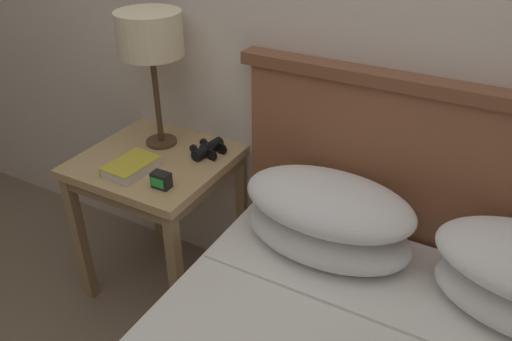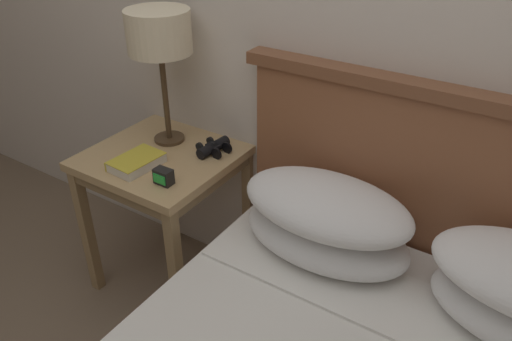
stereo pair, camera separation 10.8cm
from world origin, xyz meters
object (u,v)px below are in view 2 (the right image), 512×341
(binoculars_pair, at_px, (214,147))
(alarm_clock, at_px, (163,177))
(book_on_nightstand, at_px, (136,162))
(table_lamp, at_px, (159,35))
(nightstand, at_px, (165,171))

(binoculars_pair, bearing_deg, alarm_clock, -91.93)
(binoculars_pair, bearing_deg, book_on_nightstand, -125.81)
(binoculars_pair, bearing_deg, table_lamp, -175.78)
(table_lamp, distance_m, binoculars_pair, 0.49)
(table_lamp, height_order, binoculars_pair, table_lamp)
(nightstand, bearing_deg, book_on_nightstand, -94.29)
(nightstand, bearing_deg, table_lamp, 116.91)
(nightstand, relative_size, binoculars_pair, 4.15)
(nightstand, xyz_separation_m, binoculars_pair, (0.18, 0.12, 0.11))
(alarm_clock, bearing_deg, book_on_nightstand, 168.30)
(book_on_nightstand, bearing_deg, alarm_clock, -11.70)
(nightstand, bearing_deg, alarm_clock, -46.71)
(table_lamp, height_order, book_on_nightstand, table_lamp)
(nightstand, distance_m, book_on_nightstand, 0.18)
(book_on_nightstand, bearing_deg, table_lamp, 99.69)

